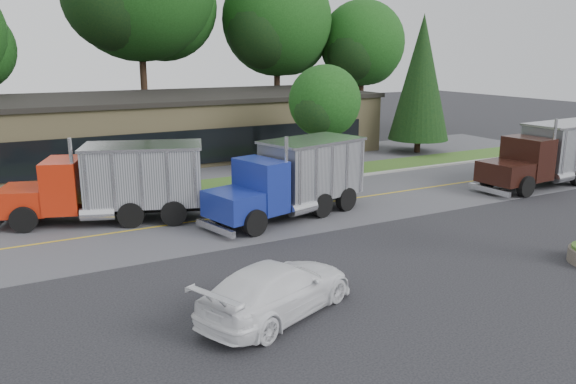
% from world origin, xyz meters
% --- Properties ---
extents(ground, '(140.00, 140.00, 0.00)m').
position_xyz_m(ground, '(0.00, 0.00, 0.00)').
color(ground, '#34343A').
rests_on(ground, ground).
extents(road, '(60.00, 8.00, 0.02)m').
position_xyz_m(road, '(0.00, 9.00, 0.00)').
color(road, slate).
rests_on(road, ground).
extents(center_line, '(60.00, 0.12, 0.01)m').
position_xyz_m(center_line, '(0.00, 9.00, 0.00)').
color(center_line, gold).
rests_on(center_line, ground).
extents(curb, '(60.00, 0.30, 0.12)m').
position_xyz_m(curb, '(0.00, 13.20, 0.00)').
color(curb, '#9E9E99').
rests_on(curb, ground).
extents(grass_verge, '(60.00, 3.40, 0.03)m').
position_xyz_m(grass_verge, '(0.00, 15.00, 0.00)').
color(grass_verge, '#2E4F1B').
rests_on(grass_verge, ground).
extents(far_parking, '(60.00, 7.00, 0.02)m').
position_xyz_m(far_parking, '(0.00, 20.00, 0.00)').
color(far_parking, slate).
rests_on(far_parking, ground).
extents(strip_mall, '(32.00, 12.00, 4.00)m').
position_xyz_m(strip_mall, '(2.00, 26.00, 2.00)').
color(strip_mall, '#97865D').
rests_on(strip_mall, ground).
extents(tree_far_d, '(10.47, 9.86, 14.94)m').
position_xyz_m(tree_far_d, '(16.16, 33.13, 9.53)').
color(tree_far_d, '#382619').
rests_on(tree_far_d, ground).
extents(tree_far_e, '(8.44, 7.94, 12.04)m').
position_xyz_m(tree_far_e, '(24.13, 31.10, 7.68)').
color(tree_far_e, '#382619').
rests_on(tree_far_e, ground).
extents(evergreen_right, '(4.36, 4.36, 9.92)m').
position_xyz_m(evergreen_right, '(20.00, 18.00, 5.45)').
color(evergreen_right, '#382619').
rests_on(evergreen_right, ground).
extents(tree_verge, '(4.60, 4.33, 6.56)m').
position_xyz_m(tree_verge, '(10.07, 15.05, 4.17)').
color(tree_verge, '#382619').
rests_on(tree_verge, ground).
extents(dump_truck_red, '(8.82, 5.12, 3.36)m').
position_xyz_m(dump_truck_red, '(-3.24, 10.72, 1.81)').
color(dump_truck_red, black).
rests_on(dump_truck_red, ground).
extents(dump_truck_blue, '(8.12, 4.38, 3.36)m').
position_xyz_m(dump_truck_blue, '(4.05, 7.88, 1.80)').
color(dump_truck_blue, black).
rests_on(dump_truck_blue, ground).
extents(dump_truck_maroon, '(9.49, 3.24, 3.36)m').
position_xyz_m(dump_truck_maroon, '(19.88, 6.52, 1.81)').
color(dump_truck_maroon, black).
rests_on(dump_truck_maroon, ground).
extents(rally_car, '(5.65, 4.01, 1.52)m').
position_xyz_m(rally_car, '(-1.22, -0.67, 0.76)').
color(rally_car, white).
rests_on(rally_car, ground).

